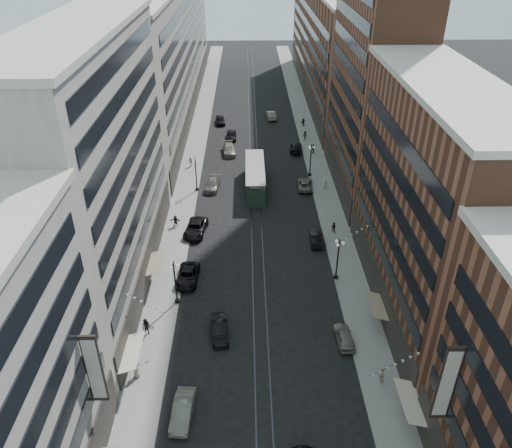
{
  "coord_description": "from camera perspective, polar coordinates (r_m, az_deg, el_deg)",
  "views": [
    {
      "loc": [
        -1.23,
        -15.17,
        36.68
      ],
      "look_at": [
        -0.22,
        36.61,
        5.0
      ],
      "focal_mm": 35.0,
      "sensor_mm": 36.0,
      "label": 1
    }
  ],
  "objects": [
    {
      "name": "pedestrian_8",
      "position": [
        79.54,
        7.88,
        4.58
      ],
      "size": [
        0.8,
        0.62,
        1.93
      ],
      "primitive_type": "imported",
      "rotation": [
        0.0,
        0.0,
        3.4
      ],
      "color": "beige",
      "rests_on": "sidewalk_east"
    },
    {
      "name": "car_7",
      "position": [
        68.35,
        -6.92,
        -0.48
      ],
      "size": [
        3.36,
        5.94,
        1.57
      ],
      "primitive_type": "imported",
      "rotation": [
        0.0,
        0.0,
        -0.14
      ],
      "color": "black",
      "rests_on": "ground"
    },
    {
      "name": "pedestrian_extra_1",
      "position": [
        92.42,
        6.58,
        8.55
      ],
      "size": [
        0.95,
        1.13,
        1.77
      ],
      "primitive_type": "imported",
      "rotation": [
        0.0,
        0.0,
        4.15
      ],
      "color": "black",
      "rests_on": "sidewalk_east"
    },
    {
      "name": "lamppost_se_mid",
      "position": [
        82.99,
        6.26,
        7.39
      ],
      "size": [
        1.03,
        1.14,
        5.52
      ],
      "color": "black",
      "rests_on": "sidewalk_east"
    },
    {
      "name": "streetcar",
      "position": [
        79.33,
        -0.11,
        5.3
      ],
      "size": [
        2.96,
        13.39,
        3.71
      ],
      "color": "#253A29",
      "rests_on": "ground"
    },
    {
      "name": "pedestrian_7",
      "position": [
        68.67,
        8.86,
        -0.37
      ],
      "size": [
        0.83,
        0.72,
        1.5
      ],
      "primitive_type": "imported",
      "rotation": [
        0.0,
        0.0,
        2.59
      ],
      "color": "black",
      "rests_on": "sidewalk_east"
    },
    {
      "name": "car_14",
      "position": [
        109.58,
        1.74,
        12.34
      ],
      "size": [
        2.09,
        5.11,
        1.65
      ],
      "primitive_type": "imported",
      "rotation": [
        0.0,
        0.0,
        3.21
      ],
      "color": "gray",
      "rests_on": "ground"
    },
    {
      "name": "car_9",
      "position": [
        107.06,
        -4.12,
        11.78
      ],
      "size": [
        2.36,
        4.71,
        1.54
      ],
      "primitive_type": "imported",
      "rotation": [
        0.0,
        0.0,
        0.12
      ],
      "color": "black",
      "rests_on": "ground"
    },
    {
      "name": "pedestrian_1",
      "position": [
        49.51,
        -13.52,
        -15.94
      ],
      "size": [
        0.83,
        0.55,
        1.55
      ],
      "primitive_type": "imported",
      "rotation": [
        0.0,
        0.0,
        2.94
      ],
      "color": "#A89F8B",
      "rests_on": "sidewalk_west"
    },
    {
      "name": "lamppost_sw_mid",
      "position": [
        78.2,
        -6.89,
        5.78
      ],
      "size": [
        1.03,
        1.14,
        5.52
      ],
      "color": "black",
      "rests_on": "sidewalk_west"
    },
    {
      "name": "car_2",
      "position": [
        59.76,
        -7.82,
        -5.88
      ],
      "size": [
        2.72,
        5.37,
        1.46
      ],
      "primitive_type": "imported",
      "rotation": [
        0.0,
        0.0,
        -0.06
      ],
      "color": "black",
      "rests_on": "ground"
    },
    {
      "name": "pedestrian_6",
      "position": [
        87.48,
        -7.46,
        7.12
      ],
      "size": [
        1.11,
        0.83,
        1.73
      ],
      "primitive_type": "imported",
      "rotation": [
        0.0,
        0.0,
        3.55
      ],
      "color": "beige",
      "rests_on": "sidewalk_west"
    },
    {
      "name": "rail_east",
      "position": [
        92.75,
        0.17,
        8.16
      ],
      "size": [
        0.12,
        180.0,
        0.02
      ],
      "primitive_type": "cube",
      "color": "#2D2D33",
      "rests_on": "ground"
    },
    {
      "name": "car_13",
      "position": [
        98.9,
        -2.83,
        10.13
      ],
      "size": [
        1.96,
        4.66,
        1.57
      ],
      "primitive_type": "imported",
      "rotation": [
        0.0,
        0.0,
        0.02
      ],
      "color": "black",
      "rests_on": "ground"
    },
    {
      "name": "sidewalk_west",
      "position": [
        93.22,
        -7.11,
        8.08
      ],
      "size": [
        4.0,
        180.0,
        0.15
      ],
      "primitive_type": "cube",
      "color": "gray",
      "rests_on": "ground"
    },
    {
      "name": "pedestrian_9",
      "position": [
        98.05,
        5.61,
        10.01
      ],
      "size": [
        1.29,
        0.94,
        1.85
      ],
      "primitive_type": "imported",
      "rotation": [
        0.0,
        0.0,
        -0.42
      ],
      "color": "black",
      "rests_on": "sidewalk_east"
    },
    {
      "name": "car_8",
      "position": [
        79.7,
        -5.01,
        4.52
      ],
      "size": [
        2.53,
        5.21,
        1.46
      ],
      "primitive_type": "imported",
      "rotation": [
        0.0,
        0.0,
        -0.1
      ],
      "color": "#625E57",
      "rests_on": "ground"
    },
    {
      "name": "lamppost_sw_far",
      "position": [
        55.27,
        -9.23,
        -6.45
      ],
      "size": [
        1.03,
        1.14,
        5.52
      ],
      "color": "black",
      "rests_on": "sidewalk_west"
    },
    {
      "name": "building_west_far",
      "position": [
        114.75,
        -9.52,
        19.15
      ],
      "size": [
        8.0,
        90.0,
        26.0
      ],
      "primitive_type": "cube",
      "color": "#ACA899",
      "rests_on": "ground"
    },
    {
      "name": "building_west_mid",
      "position": [
        55.53,
        -17.6,
        5.81
      ],
      "size": [
        8.0,
        36.0,
        28.0
      ],
      "primitive_type": "cube",
      "color": "#ACA899",
      "rests_on": "ground"
    },
    {
      "name": "car_4",
      "position": [
        52.37,
        10.04,
        -12.55
      ],
      "size": [
        1.89,
        4.21,
        1.41
      ],
      "primitive_type": "imported",
      "rotation": [
        0.0,
        0.0,
        3.2
      ],
      "color": "gray",
      "rests_on": "ground"
    },
    {
      "name": "building_east_far",
      "position": [
        124.02,
        7.83,
        19.71
      ],
      "size": [
        8.0,
        72.0,
        24.0
      ],
      "primitive_type": "cube",
      "color": "brown",
      "rests_on": "ground"
    },
    {
      "name": "pedestrian_extra_0",
      "position": [
        105.49,
        5.42,
        11.52
      ],
      "size": [
        1.42,
        1.32,
        1.63
      ],
      "primitive_type": "imported",
      "rotation": [
        0.0,
        0.0,
        3.86
      ],
      "color": "black",
      "rests_on": "sidewalk_east"
    },
    {
      "name": "car_extra_0",
      "position": [
        92.26,
        -3.09,
        8.52
      ],
      "size": [
        2.78,
        5.67,
        1.59
      ],
      "primitive_type": "imported",
      "rotation": [
        0.0,
        0.0,
        0.1
      ],
      "color": "slate",
      "rests_on": "ground"
    },
    {
      "name": "car_5",
      "position": [
        52.45,
        -4.2,
        -11.87
      ],
      "size": [
        2.12,
        4.79,
        1.53
      ],
      "primitive_type": "imported",
      "rotation": [
        0.0,
        0.0,
        0.11
      ],
      "color": "black",
      "rests_on": "ground"
    },
    {
      "name": "pedestrian_5",
      "position": [
        70.1,
        -9.19,
        0.37
      ],
      "size": [
        1.55,
        0.64,
        1.62
      ],
      "primitive_type": "imported",
      "rotation": [
        0.0,
        0.0,
        -0.14
      ],
      "color": "black",
      "rests_on": "sidewalk_west"
    },
    {
      "name": "sidewalk_east",
      "position": [
        93.5,
        6.56,
        8.2
      ],
      "size": [
        4.0,
        180.0,
        0.15
      ],
      "primitive_type": "cube",
      "color": "gray",
      "rests_on": "ground"
    },
    {
      "name": "building_east_tower",
      "position": [
        75.12,
        13.68,
        18.58
      ],
      "size": [
        8.0,
        26.0,
        42.0
      ],
      "primitive_type": "cube",
      "color": "brown",
      "rests_on": "ground"
    },
    {
      "name": "car_12",
      "position": [
        93.39,
        4.59,
        8.72
      ],
      "size": [
        2.67,
        5.34,
        1.49
      ],
      "primitive_type": "imported",
      "rotation": [
        0.0,
        0.0,
        3.03
      ],
      "color": "black",
      "rests_on": "ground"
    },
    {
      "name": "car_1",
      "position": [
        46.0,
        -8.37,
        -20.34
      ],
      "size": [
        1.99,
        4.82,
        1.55
      ],
      "primitive_type": "imported",
      "rotation": [
        0.0,
        0.0,
        -0.07
      ],
      "color": "slate",
      "rests_on": "ground"
    },
    {
      "name": "ground",
      "position": [
        83.65,
        -0.16,
        5.45
      ],
      "size": [
        220.0,
        220.0,
        0.0
      ],
      "primitive_type": "plane",
      "color": "black",
      "rests_on": "ground"
    },
    {
      "name": "building_east_mid",
      "position": [
        52.96,
        19.18,
        1.79
      ],
      "size": [
        8.0,
        30.0,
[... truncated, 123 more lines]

